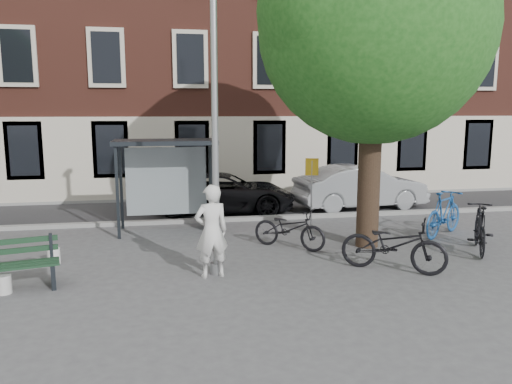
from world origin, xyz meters
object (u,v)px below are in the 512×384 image
at_px(bike_b, 444,213).
at_px(bike_c, 393,245).
at_px(lamppost, 215,143).
at_px(notice_sign, 312,178).
at_px(car_dark, 225,192).
at_px(painter, 211,231).
at_px(bike_d, 480,228).
at_px(bike_a, 289,228).
at_px(bench, 7,269).
at_px(bus_shelter, 180,164).
at_px(car_silver, 360,187).

height_order(bike_b, bike_c, bike_b).
relative_size(lamppost, notice_sign, 2.88).
bearing_deg(car_dark, painter, 177.64).
xyz_separation_m(lamppost, car_dark, (0.96, 6.50, -2.12)).
xyz_separation_m(lamppost, bike_d, (6.50, 0.51, -2.18)).
xyz_separation_m(painter, bike_d, (6.62, 0.67, -0.37)).
height_order(lamppost, bike_a, lamppost).
bearing_deg(painter, bike_b, -172.24).
xyz_separation_m(bike_a, bike_d, (4.50, -1.16, 0.09)).
height_order(bike_c, bike_d, bike_d).
bearing_deg(notice_sign, bench, -140.94).
bearing_deg(car_dark, bus_shelter, 153.64).
bearing_deg(bench, bike_d, -8.55).
xyz_separation_m(bike_b, notice_sign, (-3.50, 1.00, 0.95)).
height_order(bike_c, notice_sign, notice_sign).
bearing_deg(bike_c, bike_a, 72.39).
bearing_deg(notice_sign, bike_a, -111.07).
xyz_separation_m(painter, car_silver, (5.84, 6.41, -0.21)).
distance_m(bus_shelter, car_dark, 3.13).
bearing_deg(lamppost, bike_a, 39.73).
bearing_deg(bike_b, bus_shelter, 38.78).
distance_m(bike_b, notice_sign, 3.76).
bearing_deg(bike_a, notice_sign, 4.80).
height_order(lamppost, car_dark, lamppost).
distance_m(bus_shelter, bike_c, 6.48).
distance_m(lamppost, bike_d, 6.88).
xyz_separation_m(bike_c, notice_sign, (-0.76, 3.63, 0.99)).
bearing_deg(lamppost, bus_shelter, 98.43).
height_order(car_dark, car_silver, car_silver).
distance_m(bench, car_dark, 8.45).
bearing_deg(lamppost, notice_sign, 46.24).
bearing_deg(bike_c, car_dark, 55.07).
bearing_deg(car_dark, car_silver, -86.29).
bearing_deg(notice_sign, lamppost, -120.61).
relative_size(bus_shelter, notice_sign, 1.35).
bearing_deg(painter, bench, -9.56).
xyz_separation_m(painter, bike_c, (3.87, -0.33, -0.39)).
height_order(bench, car_silver, car_silver).
relative_size(bench, notice_sign, 0.92).
bearing_deg(bike_a, lamppost, 168.75).
xyz_separation_m(bike_a, car_dark, (-1.04, 4.84, 0.16)).
height_order(painter, bike_b, painter).
xyz_separation_m(bike_a, bike_c, (1.76, -2.16, 0.08)).
xyz_separation_m(bike_a, car_silver, (3.72, 4.58, 0.25)).
distance_m(bike_c, notice_sign, 3.84).
xyz_separation_m(lamppost, bike_b, (6.50, 2.13, -2.15)).
xyz_separation_m(bus_shelter, bike_a, (2.61, -2.44, -1.41)).
bearing_deg(car_dark, bike_a, -161.07).
height_order(painter, bike_c, painter).
bearing_deg(lamppost, car_silver, 47.50).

